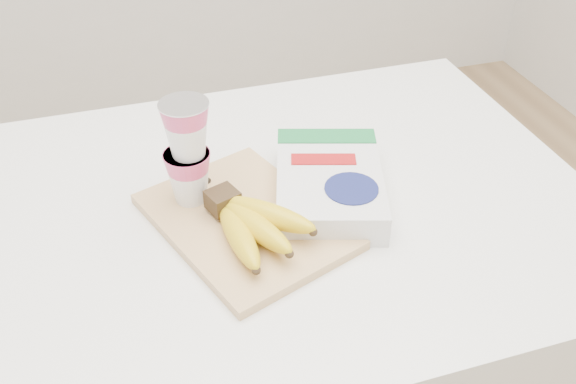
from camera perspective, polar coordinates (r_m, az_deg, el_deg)
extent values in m
cube|color=white|center=(1.44, -3.51, -16.00)|extent=(1.25, 0.83, 0.93)
cube|color=tan|center=(1.06, -3.83, -2.59)|extent=(0.35, 0.40, 0.02)
cube|color=#382816|center=(1.06, -5.82, -0.74)|extent=(0.06, 0.06, 0.03)
ellipsoid|color=yellow|center=(1.00, -4.38, -3.87)|extent=(0.05, 0.18, 0.05)
sphere|color=#382816|center=(0.94, -2.85, -6.97)|extent=(0.01, 0.01, 0.01)
ellipsoid|color=yellow|center=(1.00, -2.92, -3.06)|extent=(0.10, 0.18, 0.05)
sphere|color=#382816|center=(0.95, 0.12, -5.52)|extent=(0.01, 0.01, 0.01)
ellipsoid|color=yellow|center=(1.01, -1.83, -2.00)|extent=(0.15, 0.16, 0.05)
sphere|color=#382816|center=(0.98, 2.24, -3.57)|extent=(0.01, 0.01, 0.01)
cylinder|color=silver|center=(1.00, -9.29, 7.73)|extent=(0.08, 0.08, 0.00)
cube|color=white|center=(1.11, 3.66, 0.71)|extent=(0.25, 0.31, 0.06)
cube|color=#1A7538|center=(1.18, 3.44, 4.98)|extent=(0.19, 0.10, 0.00)
cylinder|color=#161C52|center=(1.05, 5.66, 0.31)|extent=(0.11, 0.11, 0.00)
cube|color=#A51214|center=(1.12, 3.17, 2.92)|extent=(0.12, 0.06, 0.00)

